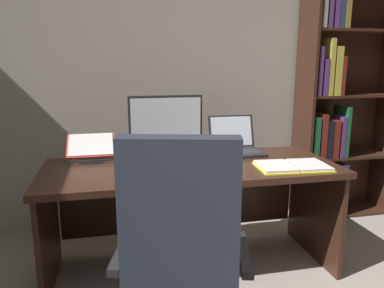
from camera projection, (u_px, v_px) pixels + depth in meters
The scene contains 12 objects.
wall_back at pixel (193, 75), 3.16m from camera, with size 5.67×0.12×2.52m, color #A89E8E.
desk at pixel (189, 189), 2.49m from camera, with size 1.86×0.75×0.72m.
bookshelf at pixel (337, 105), 3.24m from camera, with size 0.86×0.32×2.17m.
office_chair at pixel (181, 272), 1.64m from camera, with size 0.69×0.60×1.09m.
monitor at pixel (166, 126), 2.53m from camera, with size 0.50×0.16×0.43m.
laptop at pixel (236, 145), 2.69m from camera, with size 0.34×0.33×0.26m.
keyboard at pixel (176, 171), 2.20m from camera, with size 0.42×0.15×0.02m, color #232326.
computer_mouse at pixel (125, 173), 2.14m from camera, with size 0.06×0.10×0.04m, color #232326.
reading_stand_with_book at pixel (91, 147), 2.52m from camera, with size 0.32×0.28×0.15m.
open_binder at pixel (292, 166), 2.31m from camera, with size 0.46×0.31×0.02m.
notepad at pixel (224, 160), 2.48m from camera, with size 0.15×0.21×0.01m, color silver.
pen at pixel (227, 158), 2.48m from camera, with size 0.01×0.01×0.14m, color black.
Camera 1 is at (-0.70, -0.85, 1.37)m, focal length 34.79 mm.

